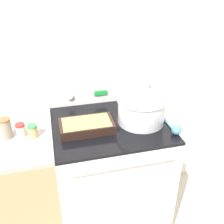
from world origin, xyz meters
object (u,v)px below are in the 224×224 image
(spice_jar_green_cap, at_px, (33,131))
(spice_jar_red_cap, at_px, (21,130))
(casserole_dish, at_px, (87,125))
(mixing_bowl, at_px, (142,109))
(spice_jar_brown_cap, at_px, (6,128))
(ladle, at_px, (174,128))

(spice_jar_green_cap, bearing_deg, spice_jar_red_cap, 159.97)
(spice_jar_green_cap, xyz_separation_m, spice_jar_red_cap, (-0.07, 0.02, 0.00))
(casserole_dish, distance_m, spice_jar_green_cap, 0.31)
(mixing_bowl, xyz_separation_m, spice_jar_red_cap, (-0.73, -0.01, -0.04))
(mixing_bowl, height_order, casserole_dish, mixing_bowl)
(spice_jar_red_cap, bearing_deg, casserole_dish, -1.24)
(spice_jar_green_cap, xyz_separation_m, spice_jar_brown_cap, (-0.14, 0.03, 0.02))
(mixing_bowl, bearing_deg, spice_jar_brown_cap, -179.99)
(spice_jar_green_cap, height_order, spice_jar_brown_cap, spice_jar_brown_cap)
(ladle, xyz_separation_m, spice_jar_brown_cap, (-0.96, 0.16, 0.05))
(mixing_bowl, height_order, spice_jar_red_cap, mixing_bowl)
(spice_jar_green_cap, bearing_deg, ladle, -8.96)
(casserole_dish, distance_m, spice_jar_red_cap, 0.38)
(spice_jar_green_cap, relative_size, spice_jar_brown_cap, 0.65)
(ladle, distance_m, spice_jar_red_cap, 0.90)
(casserole_dish, height_order, spice_jar_green_cap, spice_jar_green_cap)
(mixing_bowl, bearing_deg, spice_jar_green_cap, -177.13)
(ladle, height_order, spice_jar_brown_cap, spice_jar_brown_cap)
(mixing_bowl, distance_m, ladle, 0.23)
(mixing_bowl, relative_size, ladle, 0.99)
(ladle, distance_m, spice_jar_brown_cap, 0.97)
(spice_jar_red_cap, bearing_deg, spice_jar_green_cap, -20.03)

